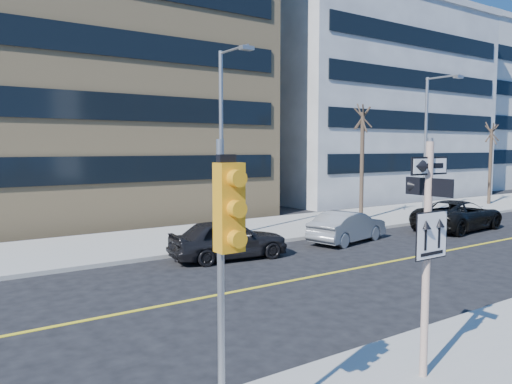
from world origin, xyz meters
TOP-DOWN VIEW (x-y plane):
  - ground at (0.00, 0.00)m, footprint 120.00×120.00m
  - far_sidewalk at (18.00, 12.00)m, footprint 66.00×6.00m
  - road_centerline at (12.00, 4.00)m, footprint 40.00×0.14m
  - sign_pole at (0.00, -2.51)m, footprint 0.92×0.92m
  - traffic_signal at (-4.00, -2.66)m, footprint 0.32×0.45m
  - parked_car_a at (2.32, 7.68)m, footprint 2.27×4.53m
  - parked_car_b at (8.22, 7.54)m, footprint 2.27×4.32m
  - parked_car_c at (15.06, 6.76)m, footprint 2.85×5.48m
  - streetlight_a at (4.00, 10.76)m, footprint 0.55×2.25m
  - streetlight_b at (18.00, 10.76)m, footprint 0.55×2.25m
  - street_tree_west at (13.00, 11.30)m, footprint 1.80×1.80m
  - street_tree_east at (26.00, 11.60)m, footprint 1.80×1.80m
  - building_brick at (2.00, 25.00)m, footprint 18.00×18.00m
  - building_grey_mid at (24.00, 24.00)m, footprint 20.00×16.00m
  - building_grey_far at (45.00, 27.00)m, footprint 18.00×18.00m

SIDE VIEW (x-z plane):
  - ground at x=0.00m, z-range 0.00..0.00m
  - road_centerline at x=12.00m, z-range 0.00..0.01m
  - far_sidewalk at x=18.00m, z-range 0.00..0.15m
  - parked_car_b at x=8.22m, z-range 0.00..1.35m
  - parked_car_c at x=15.06m, z-range 0.00..1.48m
  - parked_car_a at x=2.32m, z-range 0.00..1.48m
  - sign_pole at x=0.00m, z-range 0.41..4.47m
  - traffic_signal at x=-4.00m, z-range 1.03..5.03m
  - streetlight_a at x=4.00m, z-range 0.76..8.76m
  - streetlight_b at x=18.00m, z-range 0.76..8.76m
  - street_tree_east at x=26.00m, z-range 2.07..7.82m
  - street_tree_west at x=13.00m, z-range 2.35..8.70m
  - building_grey_mid at x=24.00m, z-range 0.00..15.00m
  - building_grey_far at x=45.00m, z-range 0.00..16.00m
  - building_brick at x=2.00m, z-range 0.00..18.00m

